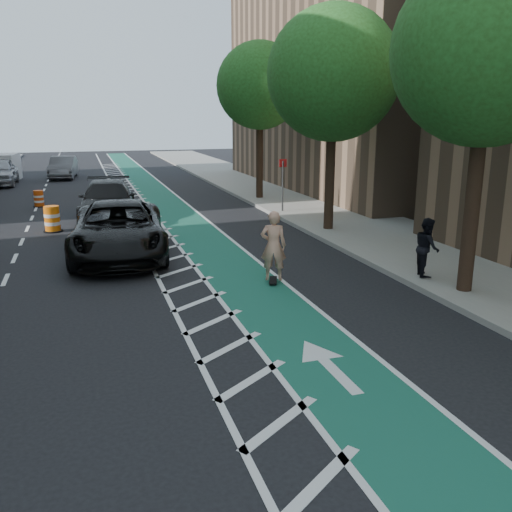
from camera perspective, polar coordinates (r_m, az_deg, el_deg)
name	(u,v)px	position (r m, az deg, el deg)	size (l,w,h in m)	color
ground	(144,330)	(11.71, -11.75, -7.68)	(120.00, 120.00, 0.00)	black
bike_lane	(191,229)	(21.64, -6.82, 2.87)	(2.00, 90.00, 0.01)	#1C6253
buffer_strip	(153,231)	(21.41, -10.76, 2.59)	(1.40, 90.00, 0.01)	silver
sidewalk_right	(340,218)	(23.70, 8.81, 4.00)	(5.00, 90.00, 0.15)	gray
curb_right	(287,221)	(22.72, 3.26, 3.71)	(0.12, 90.00, 0.16)	gray
building_right_far	(392,27)	(36.29, 14.10, 22.35)	(14.00, 22.00, 19.00)	#84664C
tree_r_b	(484,52)	(14.06, 22.85, 19.22)	(4.20, 4.20, 7.90)	#382619
tree_r_c	(331,75)	(20.85, 7.87, 18.34)	(4.20, 4.20, 7.90)	#382619
tree_r_d	(261,86)	(28.28, 0.56, 17.47)	(4.20, 4.20, 7.90)	#382619
sign_post	(283,184)	(24.56, 2.83, 7.54)	(0.35, 0.08, 2.47)	#4C4C4C
skateboard	(273,280)	(14.57, 1.81, -2.57)	(0.43, 0.72, 0.09)	black
skateboarder	(273,246)	(14.31, 1.84, 1.09)	(0.68, 0.45, 1.88)	tan
suv_near	(119,230)	(17.74, -14.26, 2.72)	(2.85, 6.17, 1.71)	black
suv_far	(108,201)	(24.19, -15.34, 5.65)	(2.29, 5.62, 1.63)	black
car_grey	(63,167)	(41.21, -19.64, 8.78)	(1.61, 4.61, 1.52)	slate
pedestrian	(427,247)	(15.24, 17.54, 0.90)	(0.77, 0.60, 1.59)	black
box_truck	(0,169)	(40.64, -25.34, 8.25)	(2.32, 4.48, 1.80)	silver
barrel_b	(52,220)	(22.33, -20.66, 3.61)	(0.73, 0.73, 0.99)	orange
barrel_c	(39,199)	(28.75, -21.89, 5.59)	(0.58, 0.58, 0.80)	#DB480B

